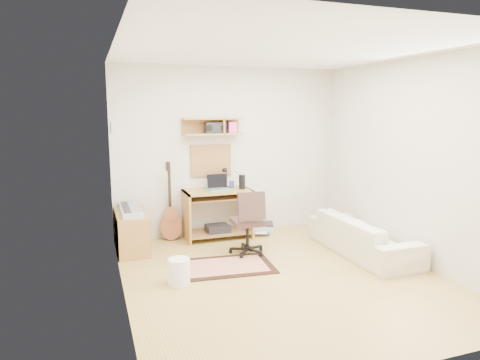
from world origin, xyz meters
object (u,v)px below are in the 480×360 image
object	(u,v)px
cabinet	(131,231)
desk	(218,214)
printer	(261,228)
task_chair	(247,222)
sofa	(363,229)

from	to	relation	value
cabinet	desk	bearing A→B (deg)	7.64
cabinet	printer	distance (m)	2.05
task_chair	printer	world-z (taller)	task_chair
printer	task_chair	bearing A→B (deg)	-103.87
cabinet	sofa	world-z (taller)	sofa
desk	printer	xyz separation A→B (m)	(0.72, 0.04, -0.29)
task_chair	cabinet	size ratio (longest dim) A/B	1.00
task_chair	sofa	world-z (taller)	task_chair
desk	printer	distance (m)	0.78
desk	task_chair	xyz separation A→B (m)	(0.17, -0.84, 0.08)
cabinet	printer	world-z (taller)	cabinet
desk	cabinet	distance (m)	1.32
desk	cabinet	size ratio (longest dim) A/B	1.11
cabinet	sofa	distance (m)	3.19
task_chair	cabinet	distance (m)	1.63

